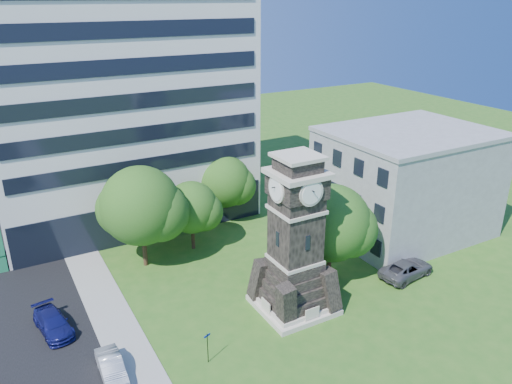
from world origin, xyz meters
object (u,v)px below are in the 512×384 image
car_street_mid (112,367)px  car_street_north (53,323)px  clock_tower (295,246)px  street_sign (208,345)px  car_east_lot (407,269)px  park_bench (317,299)px

car_street_mid → car_street_north: (-2.47, 6.55, 0.02)m
clock_tower → street_sign: bearing=-163.4°
clock_tower → car_street_north: 18.10m
clock_tower → car_street_north: size_ratio=2.66×
street_sign → clock_tower: bearing=-4.0°
car_street_mid → car_east_lot: (24.82, -0.28, 0.07)m
car_street_mid → car_east_lot: car_east_lot is taller
car_east_lot → street_sign: bearing=87.1°
car_street_mid → street_sign: (5.77, -1.79, 0.74)m
car_street_north → car_east_lot: car_east_lot is taller
car_east_lot → street_sign: (-19.05, -1.51, 0.67)m
car_street_mid → car_street_north: 7.00m
park_bench → street_sign: bearing=-153.6°
clock_tower → car_street_mid: clock_tower is taller
clock_tower → car_street_mid: (-14.01, -0.67, -4.63)m
car_street_mid → car_street_north: bearing=112.1°
clock_tower → park_bench: bearing=-17.1°
car_street_north → park_bench: size_ratio=2.80×
park_bench → street_sign: street_sign is taller
clock_tower → car_street_north: bearing=160.4°
car_east_lot → park_bench: bearing=80.1°
car_street_mid → park_bench: car_street_mid is taller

